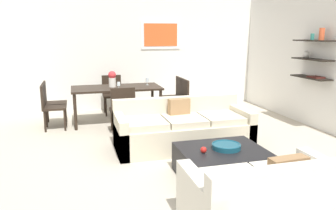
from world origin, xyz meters
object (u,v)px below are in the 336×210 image
Objects in this scene: dining_chair_foot at (122,107)px; sofa_beige at (183,130)px; wine_glass_foot at (119,84)px; centerpiece_vase at (112,79)px; dining_chair_head at (112,92)px; loveseat_white at (269,201)px; dining_chair_right_near at (180,97)px; dining_table at (117,90)px; dining_chair_right_far at (175,94)px; coffee_table at (222,163)px; dining_chair_left_near at (50,104)px; wine_glass_right_far at (147,80)px; wine_glass_head at (114,79)px; apple_on_coffee_table at (203,150)px; decorative_bowl at (226,146)px; dining_chair_left_far at (51,100)px.

sofa_beige is at bearing -50.26° from dining_chair_foot.
centerpiece_vase reaches higher than wine_glass_foot.
sofa_beige is 2.84m from dining_chair_head.
loveseat_white is at bearing -77.43° from wine_glass_foot.
dining_chair_right_near reaches higher than sofa_beige.
dining_table is 2.06× the size of dining_chair_right_near.
coffee_table is at bearing -95.93° from dining_chair_right_far.
sofa_beige is 2.73m from dining_chair_left_near.
wine_glass_right_far is (0.67, -0.74, 0.35)m from dining_chair_head.
wine_glass_head reaches higher than dining_chair_foot.
dining_chair_head is (-0.84, 2.71, 0.21)m from sofa_beige.
wine_glass_foot is 1.00× the size of wine_glass_head.
decorative_bowl is at bearing 10.99° from apple_on_coffee_table.
coffee_table is at bearing -74.68° from wine_glass_head.
dining_chair_left_near is 2.62m from dining_chair_right_near.
wine_glass_right_far is (1.99, -0.09, 0.35)m from dining_chair_left_far.
dining_chair_left_far is (-1.31, 1.05, 0.00)m from dining_chair_foot.
coffee_table is 3.37m from dining_chair_right_far.
dining_chair_left_far is 5.63× the size of wine_glass_foot.
dining_chair_right_near is at bearing 83.28° from coffee_table.
wine_glass_foot reaches higher than dining_chair_right_near.
dining_chair_head reaches higher than apple_on_coffee_table.
dining_chair_foot reaches higher than sofa_beige.
wine_glass_head is at bearing 158.02° from wine_glass_right_far.
wine_glass_foot is (-1.31, -0.18, 0.35)m from dining_chair_right_near.
loveseat_white is 1.40× the size of coffee_table.
dining_chair_left_far reaches higher than decorative_bowl.
dining_chair_left_far is at bearing 141.43° from dining_chair_foot.
loveseat_white is at bearing -64.23° from dining_chair_left_far.
sofa_beige is 2.48× the size of dining_chair_left_near.
dining_chair_right_near is (0.43, 4.16, 0.21)m from loveseat_white.
wine_glass_foot is at bearing -90.00° from dining_chair_head.
decorative_bowl is (0.13, 1.23, 0.12)m from loveseat_white.
dining_chair_right_far is (2.62, 0.00, 0.00)m from dining_chair_left_far.
dining_table is at bearing 101.51° from loveseat_white.
dining_table is at bearing -8.60° from dining_chair_left_far.
wine_glass_right_far is (0.67, 0.96, 0.35)m from dining_chair_foot.
dining_chair_foot is (-0.89, 3.51, 0.21)m from loveseat_white.
sofa_beige is at bearing 95.56° from coffee_table.
sofa_beige reaches higher than dining_table.
decorative_bowl reaches higher than coffee_table.
sofa_beige is 5.83× the size of decorative_bowl.
dining_table reaches higher than coffee_table.
wine_glass_foot is (-0.00, 0.47, 0.35)m from dining_chair_foot.
dining_chair_right_far reaches higher than coffee_table.
wine_glass_foot is 0.48× the size of centerpiece_vase.
dining_chair_left_near is (-2.15, 1.66, 0.21)m from sofa_beige.
decorative_bowl is 1.14× the size of centerpiece_vase.
decorative_bowl is 0.43× the size of dining_chair_right_far.
loveseat_white is 9.78× the size of wine_glass_head.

